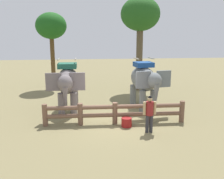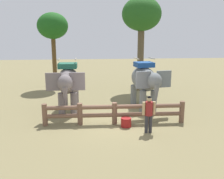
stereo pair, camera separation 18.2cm
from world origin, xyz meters
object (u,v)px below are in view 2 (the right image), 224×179
object	(u,v)px
elephant_near_left	(68,82)
tree_far_left	(53,27)
tourist_woman_in_black	(149,112)
feed_bucket	(126,122)
log_fence	(115,112)
elephant_center	(145,80)
tree_back_center	(142,16)

from	to	relation	value
elephant_near_left	tree_far_left	distance (m)	7.38
tourist_woman_in_black	feed_bucket	world-z (taller)	tourist_woman_in_black
log_fence	elephant_near_left	world-z (taller)	elephant_near_left
feed_bucket	elephant_center	bearing A→B (deg)	62.22
log_fence	tree_far_left	xyz separation A→B (m)	(-3.84, 8.81, 4.07)
elephant_center	tree_far_left	bearing A→B (deg)	132.35
log_fence	elephant_near_left	distance (m)	3.39
elephant_near_left	elephant_center	size ratio (longest dim) A/B	0.98
log_fence	tourist_woman_in_black	size ratio (longest dim) A/B	4.12
elephant_near_left	tree_back_center	size ratio (longest dim) A/B	0.50
tourist_woman_in_black	tree_far_left	world-z (taller)	tree_far_left
elephant_near_left	elephant_center	distance (m)	4.30
elephant_center	elephant_near_left	bearing A→B (deg)	-177.90
tourist_woman_in_black	feed_bucket	bearing A→B (deg)	137.90
tourist_woman_in_black	tree_far_left	bearing A→B (deg)	117.46
tree_far_left	feed_bucket	xyz separation A→B (m)	(4.34, -9.22, -4.46)
elephant_near_left	feed_bucket	bearing A→B (deg)	-43.57
elephant_center	feed_bucket	xyz separation A→B (m)	(-1.49, -2.83, -1.41)
log_fence	feed_bucket	bearing A→B (deg)	-40.35
tourist_woman_in_black	feed_bucket	xyz separation A→B (m)	(-0.86, 0.78, -0.74)
log_fence	tree_far_left	world-z (taller)	tree_far_left
log_fence	tourist_woman_in_black	distance (m)	1.84
feed_bucket	tourist_woman_in_black	bearing A→B (deg)	-42.10
feed_bucket	log_fence	bearing A→B (deg)	139.65
tree_back_center	tourist_woman_in_black	bearing A→B (deg)	-99.15
elephant_near_left	elephant_center	bearing A→B (deg)	2.10
tree_far_left	feed_bucket	size ratio (longest dim) A/B	12.03
tree_back_center	tree_far_left	bearing A→B (deg)	165.34
elephant_near_left	tree_far_left	bearing A→B (deg)	103.11
elephant_center	tree_far_left	xyz separation A→B (m)	(-5.83, 6.39, 3.05)
elephant_near_left	tree_back_center	world-z (taller)	tree_back_center
tree_far_left	elephant_center	bearing A→B (deg)	-47.65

